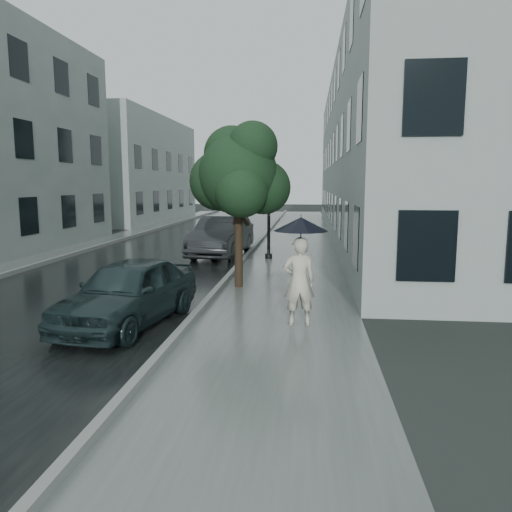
# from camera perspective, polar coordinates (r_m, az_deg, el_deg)

# --- Properties ---
(ground) EXTENTS (120.00, 120.00, 0.00)m
(ground) POSITION_cam_1_polar(r_m,az_deg,el_deg) (9.67, 0.80, -9.15)
(ground) COLOR black
(ground) RESTS_ON ground
(sidewalk) EXTENTS (3.50, 60.00, 0.01)m
(sidewalk) POSITION_cam_1_polar(r_m,az_deg,el_deg) (21.39, 4.45, 0.52)
(sidewalk) COLOR slate
(sidewalk) RESTS_ON ground
(kerb_near) EXTENTS (0.15, 60.00, 0.15)m
(kerb_near) POSITION_cam_1_polar(r_m,az_deg,el_deg) (21.51, -0.42, 0.78)
(kerb_near) COLOR slate
(kerb_near) RESTS_ON ground
(asphalt_road) EXTENTS (6.85, 60.00, 0.00)m
(asphalt_road) POSITION_cam_1_polar(r_m,az_deg,el_deg) (22.18, -9.43, 0.71)
(asphalt_road) COLOR black
(asphalt_road) RESTS_ON ground
(kerb_far) EXTENTS (0.15, 60.00, 0.15)m
(kerb_far) POSITION_cam_1_polar(r_m,az_deg,el_deg) (23.36, -17.74, 0.98)
(kerb_far) COLOR slate
(kerb_far) RESTS_ON ground
(sidewalk_far) EXTENTS (1.70, 60.00, 0.01)m
(sidewalk_far) POSITION_cam_1_polar(r_m,az_deg,el_deg) (23.75, -19.78, 0.83)
(sidewalk_far) COLOR #4C5451
(sidewalk_far) RESTS_ON ground
(building_near) EXTENTS (7.02, 36.00, 9.00)m
(building_near) POSITION_cam_1_polar(r_m,az_deg,el_deg) (29.10, 15.54, 11.18)
(building_near) COLOR #919E98
(building_near) RESTS_ON ground
(building_far_b) EXTENTS (7.02, 18.00, 8.00)m
(building_far_b) POSITION_cam_1_polar(r_m,az_deg,el_deg) (41.83, -14.56, 9.58)
(building_far_b) COLOR #919E98
(building_far_b) RESTS_ON ground
(pedestrian) EXTENTS (0.73, 0.55, 1.82)m
(pedestrian) POSITION_cam_1_polar(r_m,az_deg,el_deg) (10.21, 4.93, -2.90)
(pedestrian) COLOR beige
(pedestrian) RESTS_ON sidewalk
(umbrella) EXTENTS (1.38, 1.38, 1.34)m
(umbrella) POSITION_cam_1_polar(r_m,az_deg,el_deg) (10.05, 5.16, 3.64)
(umbrella) COLOR black
(umbrella) RESTS_ON ground
(street_tree) EXTENTS (2.85, 2.59, 4.55)m
(street_tree) POSITION_cam_1_polar(r_m,az_deg,el_deg) (13.90, -1.99, 9.36)
(street_tree) COLOR #332619
(street_tree) RESTS_ON ground
(lamp_post) EXTENTS (0.83, 0.42, 4.64)m
(lamp_post) POSITION_cam_1_polar(r_m,az_deg,el_deg) (19.14, 1.00, 7.64)
(lamp_post) COLOR black
(lamp_post) RESTS_ON ground
(car_near) EXTENTS (2.29, 4.24, 1.37)m
(car_near) POSITION_cam_1_polar(r_m,az_deg,el_deg) (10.59, -14.36, -3.99)
(car_near) COLOR #1A2A2C
(car_near) RESTS_ON ground
(car_far) EXTENTS (2.05, 4.90, 1.57)m
(car_far) POSITION_cam_1_polar(r_m,az_deg,el_deg) (19.98, -3.94, 2.25)
(car_far) COLOR #24272A
(car_far) RESTS_ON ground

